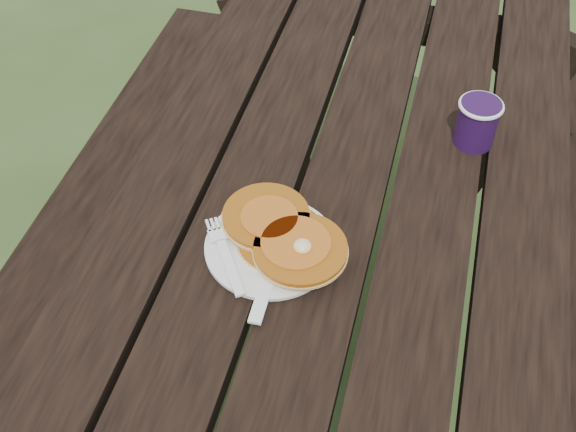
% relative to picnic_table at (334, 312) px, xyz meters
% --- Properties ---
extents(ground, '(60.00, 60.00, 0.00)m').
position_rel_picnic_table_xyz_m(ground, '(0.00, 0.00, -0.37)').
color(ground, '#30431D').
rests_on(ground, ground).
extents(picnic_table, '(1.36, 1.80, 0.75)m').
position_rel_picnic_table_xyz_m(picnic_table, '(0.00, 0.00, 0.00)').
color(picnic_table, black).
rests_on(picnic_table, ground).
extents(plate, '(0.23, 0.23, 0.01)m').
position_rel_picnic_table_xyz_m(plate, '(-0.08, -0.17, 0.39)').
color(plate, white).
rests_on(plate, picnic_table).
extents(pancake_stack, '(0.21, 0.19, 0.04)m').
position_rel_picnic_table_xyz_m(pancake_stack, '(-0.06, -0.16, 0.41)').
color(pancake_stack, '#B06013').
rests_on(pancake_stack, plate).
extents(knife, '(0.02, 0.18, 0.00)m').
position_rel_picnic_table_xyz_m(knife, '(-0.07, -0.23, 0.39)').
color(knife, white).
rests_on(knife, plate).
extents(fork, '(0.11, 0.15, 0.01)m').
position_rel_picnic_table_xyz_m(fork, '(-0.13, -0.24, 0.40)').
color(fork, white).
rests_on(fork, plate).
extents(coffee_cup, '(0.08, 0.08, 0.09)m').
position_rel_picnic_table_xyz_m(coffee_cup, '(0.20, 0.16, 0.43)').
color(coffee_cup, '#260D39').
rests_on(coffee_cup, picnic_table).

